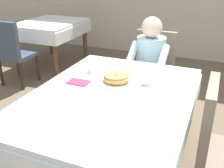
# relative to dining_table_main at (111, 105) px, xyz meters

# --- Properties ---
(dining_table_main) EXTENTS (1.12, 1.52, 0.74)m
(dining_table_main) POSITION_rel_dining_table_main_xyz_m (0.00, 0.00, 0.00)
(dining_table_main) COLOR silver
(dining_table_main) RESTS_ON ground
(chair_diner) EXTENTS (0.44, 0.45, 0.93)m
(chair_diner) POSITION_rel_dining_table_main_xyz_m (0.01, 1.17, -0.12)
(chair_diner) COLOR #7A6B5B
(chair_diner) RESTS_ON ground
(diner_person) EXTENTS (0.40, 0.43, 1.12)m
(diner_person) POSITION_rel_dining_table_main_xyz_m (0.01, 1.01, 0.02)
(diner_person) COLOR silver
(diner_person) RESTS_ON ground
(chair_right_side) EXTENTS (0.45, 0.44, 0.93)m
(chair_right_side) POSITION_rel_dining_table_main_xyz_m (0.77, 0.00, -0.12)
(chair_right_side) COLOR #7A6B5B
(chair_right_side) RESTS_ON ground
(plate_breakfast) EXTENTS (0.28, 0.28, 0.02)m
(plate_breakfast) POSITION_rel_dining_table_main_xyz_m (-0.03, 0.19, 0.10)
(plate_breakfast) COLOR white
(plate_breakfast) RESTS_ON dining_table_main
(breakfast_stack) EXTENTS (0.20, 0.20, 0.07)m
(breakfast_stack) POSITION_rel_dining_table_main_xyz_m (-0.03, 0.19, 0.13)
(breakfast_stack) COLOR tan
(breakfast_stack) RESTS_ON plate_breakfast
(cup_coffee) EXTENTS (0.11, 0.08, 0.08)m
(cup_coffee) POSITION_rel_dining_table_main_xyz_m (0.20, 0.26, 0.13)
(cup_coffee) COLOR white
(cup_coffee) RESTS_ON dining_table_main
(syrup_pitcher) EXTENTS (0.08, 0.08, 0.07)m
(syrup_pitcher) POSITION_rel_dining_table_main_xyz_m (-0.31, 0.29, 0.13)
(syrup_pitcher) COLOR silver
(syrup_pitcher) RESTS_ON dining_table_main
(fork_left_of_plate) EXTENTS (0.03, 0.18, 0.00)m
(fork_left_of_plate) POSITION_rel_dining_table_main_xyz_m (-0.22, 0.17, 0.09)
(fork_left_of_plate) COLOR silver
(fork_left_of_plate) RESTS_ON dining_table_main
(knife_right_of_plate) EXTENTS (0.03, 0.20, 0.00)m
(knife_right_of_plate) POSITION_rel_dining_table_main_xyz_m (0.16, 0.17, 0.09)
(knife_right_of_plate) COLOR silver
(knife_right_of_plate) RESTS_ON dining_table_main
(spoon_near_edge) EXTENTS (0.15, 0.05, 0.00)m
(spoon_near_edge) POSITION_rel_dining_table_main_xyz_m (0.00, -0.16, 0.09)
(spoon_near_edge) COLOR silver
(spoon_near_edge) RESTS_ON dining_table_main
(napkin_folded) EXTENTS (0.17, 0.12, 0.01)m
(napkin_folded) POSITION_rel_dining_table_main_xyz_m (-0.31, 0.08, 0.09)
(napkin_folded) COLOR #8C2D4C
(napkin_folded) RESTS_ON dining_table_main
(background_table_far) EXTENTS (0.92, 1.12, 0.74)m
(background_table_far) POSITION_rel_dining_table_main_xyz_m (-1.95, 2.08, -0.03)
(background_table_far) COLOR white
(background_table_far) RESTS_ON ground
(background_chair_empty) EXTENTS (0.44, 0.45, 0.93)m
(background_chair_empty) POSITION_rel_dining_table_main_xyz_m (-1.95, 1.13, -0.12)
(background_chair_empty) COLOR #384251
(background_chair_empty) RESTS_ON ground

